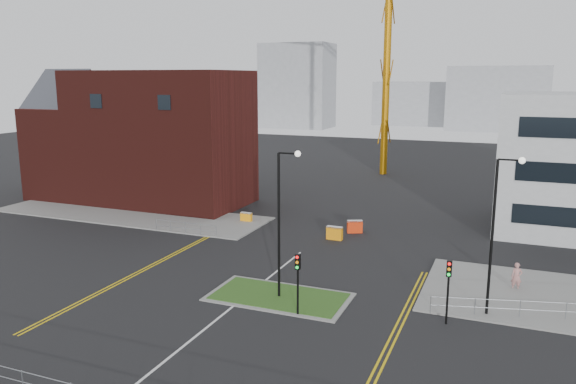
% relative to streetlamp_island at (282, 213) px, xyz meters
% --- Properties ---
extents(ground, '(200.00, 200.00, 0.00)m').
position_rel_streetlamp_island_xyz_m(ground, '(-2.22, -8.00, -5.41)').
color(ground, black).
rests_on(ground, ground).
extents(pavement_left, '(28.00, 8.00, 0.12)m').
position_rel_streetlamp_island_xyz_m(pavement_left, '(-22.22, 14.00, -5.35)').
color(pavement_left, slate).
rests_on(pavement_left, ground).
extents(island_kerb, '(8.60, 4.60, 0.08)m').
position_rel_streetlamp_island_xyz_m(island_kerb, '(-0.22, 0.00, -5.37)').
color(island_kerb, slate).
rests_on(island_kerb, ground).
extents(grass_island, '(8.00, 4.00, 0.12)m').
position_rel_streetlamp_island_xyz_m(grass_island, '(-0.22, 0.00, -5.35)').
color(grass_island, '#284E1A').
rests_on(grass_island, ground).
extents(brick_building, '(24.20, 10.07, 14.24)m').
position_rel_streetlamp_island_xyz_m(brick_building, '(-25.19, 20.00, 1.44)').
color(brick_building, '#401310').
rests_on(brick_building, ground).
extents(streetlamp_island, '(1.46, 0.36, 9.18)m').
position_rel_streetlamp_island_xyz_m(streetlamp_island, '(0.00, 0.00, 0.00)').
color(streetlamp_island, black).
rests_on(streetlamp_island, ground).
extents(streetlamp_right_near, '(1.46, 0.36, 9.18)m').
position_rel_streetlamp_island_xyz_m(streetlamp_right_near, '(12.00, 2.00, 0.00)').
color(streetlamp_right_near, black).
rests_on(streetlamp_right_near, ground).
extents(traffic_light_island, '(0.28, 0.33, 3.65)m').
position_rel_streetlamp_island_xyz_m(traffic_light_island, '(1.78, -2.02, -2.85)').
color(traffic_light_island, black).
rests_on(traffic_light_island, ground).
extents(traffic_light_right, '(0.28, 0.33, 3.65)m').
position_rel_streetlamp_island_xyz_m(traffic_light_right, '(9.78, -0.02, -2.85)').
color(traffic_light_right, black).
rests_on(traffic_light_right, ground).
extents(railing_left, '(6.05, 0.05, 1.10)m').
position_rel_streetlamp_island_xyz_m(railing_left, '(-13.22, 10.00, -4.67)').
color(railing_left, gray).
rests_on(railing_left, ground).
extents(centre_line, '(0.15, 30.00, 0.01)m').
position_rel_streetlamp_island_xyz_m(centre_line, '(-2.22, -6.00, -5.41)').
color(centre_line, silver).
rests_on(centre_line, ground).
extents(yellow_left_a, '(0.12, 24.00, 0.01)m').
position_rel_streetlamp_island_xyz_m(yellow_left_a, '(-11.22, 2.00, -5.41)').
color(yellow_left_a, gold).
rests_on(yellow_left_a, ground).
extents(yellow_left_b, '(0.12, 24.00, 0.01)m').
position_rel_streetlamp_island_xyz_m(yellow_left_b, '(-10.92, 2.00, -5.41)').
color(yellow_left_b, gold).
rests_on(yellow_left_b, ground).
extents(yellow_right_a, '(0.12, 20.00, 0.01)m').
position_rel_streetlamp_island_xyz_m(yellow_right_a, '(7.28, -2.00, -5.41)').
color(yellow_right_a, gold).
rests_on(yellow_right_a, ground).
extents(yellow_right_b, '(0.12, 20.00, 0.01)m').
position_rel_streetlamp_island_xyz_m(yellow_right_b, '(7.58, -2.00, -5.41)').
color(yellow_right_b, gold).
rests_on(yellow_right_b, ground).
extents(skyline_a, '(18.00, 12.00, 22.00)m').
position_rel_streetlamp_island_xyz_m(skyline_a, '(-42.22, 112.00, 5.59)').
color(skyline_a, gray).
rests_on(skyline_a, ground).
extents(skyline_b, '(24.00, 12.00, 16.00)m').
position_rel_streetlamp_island_xyz_m(skyline_b, '(7.78, 122.00, 2.59)').
color(skyline_b, gray).
rests_on(skyline_b, ground).
extents(skyline_d, '(30.00, 12.00, 12.00)m').
position_rel_streetlamp_island_xyz_m(skyline_d, '(-10.22, 132.00, 0.59)').
color(skyline_d, gray).
rests_on(skyline_d, ground).
extents(pedestrian, '(0.70, 0.50, 1.82)m').
position_rel_streetlamp_island_xyz_m(pedestrian, '(13.31, 6.74, -4.50)').
color(pedestrian, tan).
rests_on(pedestrian, ground).
extents(barrier_left, '(1.11, 0.38, 0.93)m').
position_rel_streetlamp_island_xyz_m(barrier_left, '(-10.22, 15.76, -4.91)').
color(barrier_left, '#FF9A0E').
rests_on(barrier_left, ground).
extents(barrier_mid, '(1.39, 0.95, 1.11)m').
position_rel_streetlamp_island_xyz_m(barrier_mid, '(0.19, 16.00, -4.81)').
color(barrier_mid, red).
rests_on(barrier_mid, ground).
extents(barrier_right, '(1.35, 0.49, 1.12)m').
position_rel_streetlamp_island_xyz_m(barrier_right, '(-0.82, 13.35, -4.80)').
color(barrier_right, orange).
rests_on(barrier_right, ground).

